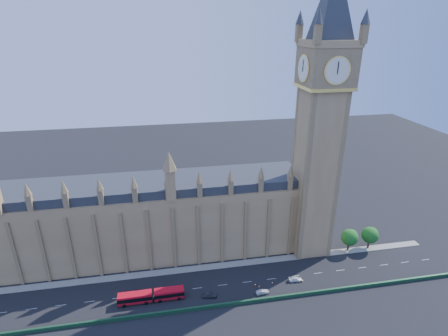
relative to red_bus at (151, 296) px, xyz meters
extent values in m
plane|color=black|center=(17.86, 2.82, -1.72)|extent=(400.00, 400.00, 0.00)
cube|color=#987549|center=(-7.14, 24.82, 10.78)|extent=(120.00, 20.00, 25.00)
cube|color=#2D3035|center=(-7.14, 24.82, 24.78)|extent=(120.00, 18.00, 3.00)
cube|color=#987549|center=(55.86, 16.82, 27.28)|extent=(12.00, 12.00, 58.00)
cube|color=olive|center=(55.86, 16.82, 62.28)|extent=(14.00, 14.00, 12.00)
cylinder|color=silver|center=(55.86, 9.67, 62.28)|extent=(7.20, 0.30, 7.20)
cube|color=#987549|center=(55.86, 16.82, 69.28)|extent=(14.50, 14.50, 2.00)
cube|color=#1E4C2D|center=(17.86, -6.18, -1.12)|extent=(160.00, 0.60, 1.20)
cube|color=gray|center=(17.86, 12.32, -1.64)|extent=(160.00, 3.00, 0.16)
cylinder|color=#382619|center=(69.86, 12.82, 0.28)|extent=(0.70, 0.70, 4.00)
sphere|color=#1A5216|center=(69.86, 12.82, 3.78)|extent=(6.00, 6.00, 6.00)
sphere|color=#1A5216|center=(70.66, 13.12, 4.38)|extent=(4.38, 4.38, 4.38)
cylinder|color=#382619|center=(77.86, 12.82, 0.28)|extent=(0.70, 0.70, 4.00)
sphere|color=#1A5216|center=(77.86, 12.82, 3.78)|extent=(6.00, 6.00, 6.00)
sphere|color=#1A5216|center=(78.66, 13.12, 4.38)|extent=(4.38, 4.38, 4.38)
cube|color=red|center=(-4.67, -0.02, -0.09)|extent=(9.82, 2.77, 3.27)
cube|color=red|center=(5.25, 0.02, -0.09)|extent=(8.73, 2.76, 3.27)
cube|color=black|center=(-4.67, -0.02, 0.30)|extent=(9.88, 2.82, 1.24)
cube|color=black|center=(5.25, 0.02, 0.30)|extent=(8.78, 2.81, 1.24)
cylinder|color=black|center=(0.01, 0.00, -0.25)|extent=(0.87, 2.62, 2.62)
cylinder|color=black|center=(-7.81, -1.40, -1.18)|extent=(1.09, 0.33, 1.09)
cylinder|color=black|center=(-7.82, 1.33, -1.18)|extent=(1.09, 0.33, 1.09)
cylinder|color=black|center=(-1.53, -1.37, -1.18)|extent=(1.09, 0.33, 1.09)
cylinder|color=black|center=(-1.54, 1.36, -1.18)|extent=(1.09, 0.33, 1.09)
cylinder|color=black|center=(2.46, -1.35, -1.18)|extent=(1.09, 0.33, 1.09)
cylinder|color=black|center=(2.45, 1.37, -1.18)|extent=(1.09, 0.33, 1.09)
cylinder|color=black|center=(8.05, -1.33, -1.18)|extent=(1.09, 0.33, 1.09)
cylinder|color=black|center=(8.03, 1.40, -1.18)|extent=(1.09, 0.33, 1.09)
imported|color=#3C4044|center=(17.08, -1.57, -0.97)|extent=(4.59, 2.30, 1.50)
imported|color=#A3A5AA|center=(33.18, -3.13, -1.08)|extent=(3.99, 1.57, 1.29)
imported|color=white|center=(45.17, 0.53, -1.09)|extent=(4.49, 2.04, 1.27)
cube|color=black|center=(37.47, 0.65, -1.70)|extent=(0.47, 0.47, 0.04)
cone|color=#FF5A0D|center=(37.47, 0.65, -1.40)|extent=(0.52, 0.52, 0.65)
cylinder|color=white|center=(37.47, 0.65, -1.30)|extent=(0.32, 0.32, 0.11)
cube|color=black|center=(31.86, 0.59, -1.70)|extent=(0.58, 0.58, 0.05)
cone|color=red|center=(31.86, 0.59, -1.32)|extent=(0.64, 0.64, 0.80)
cylinder|color=white|center=(31.86, 0.59, -1.21)|extent=(0.39, 0.39, 0.14)
cube|color=black|center=(47.13, -0.26, -1.70)|extent=(0.46, 0.46, 0.04)
cone|color=orange|center=(47.13, -0.26, -1.34)|extent=(0.51, 0.51, 0.77)
cylinder|color=white|center=(47.13, -0.26, -1.23)|extent=(0.38, 0.38, 0.13)
cube|color=black|center=(32.92, -0.27, -1.70)|extent=(0.46, 0.46, 0.04)
cone|color=#DE410B|center=(32.92, -0.27, -1.40)|extent=(0.51, 0.51, 0.65)
cylinder|color=white|center=(32.92, -0.27, -1.30)|extent=(0.32, 0.32, 0.11)
camera|label=1|loc=(6.62, -83.63, 73.82)|focal=28.00mm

